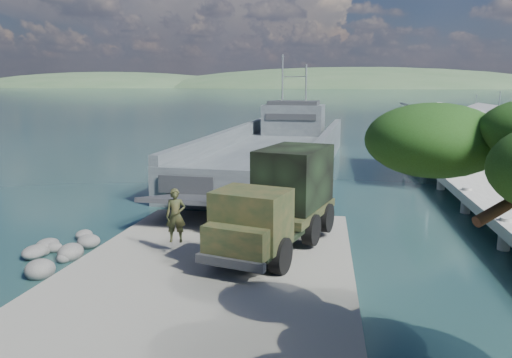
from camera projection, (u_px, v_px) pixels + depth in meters
name	position (u px, v px, depth m)	size (l,w,h in m)	color
ground	(216.00, 271.00, 18.58)	(1400.00, 1400.00, 0.00)	#1C4144
boat_ramp	(210.00, 274.00, 17.56)	(10.00, 18.00, 0.50)	gray
shoreline_rocks	(67.00, 258.00, 19.93)	(3.20, 5.60, 0.90)	#555553
distant_headlands	(370.00, 88.00, 555.66)	(1000.00, 240.00, 48.00)	#395937
pier	(457.00, 159.00, 34.70)	(6.40, 44.00, 6.10)	#999990
landing_craft	(275.00, 157.00, 40.99)	(11.26, 35.36, 10.35)	#454C51
military_truck	(281.00, 199.00, 19.65)	(4.60, 8.41, 3.74)	black
soldier	(176.00, 225.00, 19.01)	(0.76, 0.50, 2.07)	#1D2F1A
sailboat_near	(495.00, 155.00, 45.71)	(1.54, 5.12, 6.22)	#BCBCBC
sailboat_far	(473.00, 144.00, 53.79)	(2.38, 4.93, 5.77)	#BCBCBC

